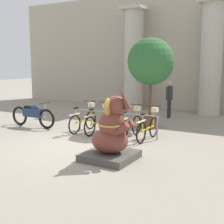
# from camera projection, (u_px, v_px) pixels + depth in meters

# --- Properties ---
(ground_plane) EXTENTS (60.00, 60.00, 0.00)m
(ground_plane) POSITION_uv_depth(u_px,v_px,m) (77.00, 147.00, 8.91)
(ground_plane) COLOR gray
(building_facade) EXTENTS (20.00, 0.20, 6.00)m
(building_facade) POSITION_uv_depth(u_px,v_px,m) (177.00, 51.00, 15.80)
(building_facade) COLOR #B2A893
(building_facade) RESTS_ON ground_plane
(column_left) EXTENTS (1.21, 1.21, 5.16)m
(column_left) POSITION_uv_depth(u_px,v_px,m) (134.00, 58.00, 15.96)
(column_left) COLOR #BCB7A8
(column_left) RESTS_ON ground_plane
(column_right) EXTENTS (1.21, 1.21, 5.16)m
(column_right) POSITION_uv_depth(u_px,v_px,m) (211.00, 58.00, 14.04)
(column_right) COLOR #BCB7A8
(column_right) RESTS_ON ground_plane
(bike_rack) EXTENTS (3.07, 0.05, 0.77)m
(bike_rack) POSITION_uv_depth(u_px,v_px,m) (116.00, 117.00, 10.40)
(bike_rack) COLOR gray
(bike_rack) RESTS_ON ground_plane
(bicycle_0) EXTENTS (0.48, 1.64, 1.05)m
(bicycle_0) POSITION_uv_depth(u_px,v_px,m) (84.00, 120.00, 10.93)
(bicycle_0) COLOR black
(bicycle_0) RESTS_ON ground_plane
(bicycle_1) EXTENTS (0.48, 1.64, 1.05)m
(bicycle_1) POSITION_uv_depth(u_px,v_px,m) (98.00, 122.00, 10.63)
(bicycle_1) COLOR black
(bicycle_1) RESTS_ON ground_plane
(bicycle_2) EXTENTS (0.48, 1.64, 1.05)m
(bicycle_2) POSITION_uv_depth(u_px,v_px,m) (115.00, 123.00, 10.36)
(bicycle_2) COLOR black
(bicycle_2) RESTS_ON ground_plane
(bicycle_3) EXTENTS (0.48, 1.64, 1.05)m
(bicycle_3) POSITION_uv_depth(u_px,v_px,m) (131.00, 125.00, 10.02)
(bicycle_3) COLOR black
(bicycle_3) RESTS_ON ground_plane
(bicycle_4) EXTENTS (0.48, 1.64, 1.05)m
(bicycle_4) POSITION_uv_depth(u_px,v_px,m) (148.00, 127.00, 9.71)
(bicycle_4) COLOR black
(bicycle_4) RESTS_ON ground_plane
(elephant_statue) EXTENTS (1.22, 1.22, 1.90)m
(elephant_statue) POSITION_uv_depth(u_px,v_px,m) (111.00, 135.00, 7.69)
(elephant_statue) COLOR #4C4742
(elephant_statue) RESTS_ON ground_plane
(motorcycle) EXTENTS (2.10, 0.55, 0.96)m
(motorcycle) POSITION_uv_depth(u_px,v_px,m) (33.00, 115.00, 11.68)
(motorcycle) COLOR black
(motorcycle) RESTS_ON ground_plane
(person_pedestrian) EXTENTS (0.21, 0.47, 1.62)m
(person_pedestrian) POSITION_uv_depth(u_px,v_px,m) (169.00, 96.00, 13.52)
(person_pedestrian) COLOR #28282D
(person_pedestrian) RESTS_ON ground_plane
(potted_tree) EXTENTS (1.70, 1.70, 3.30)m
(potted_tree) POSITION_uv_depth(u_px,v_px,m) (151.00, 64.00, 11.27)
(potted_tree) COLOR brown
(potted_tree) RESTS_ON ground_plane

